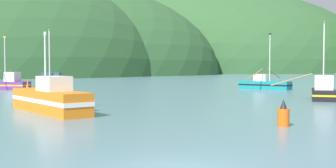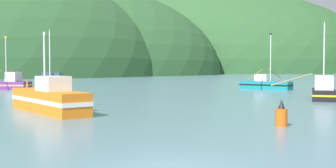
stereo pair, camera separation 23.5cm
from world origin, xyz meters
TOP-DOWN VIEW (x-y plane):
  - hill_far_center at (-41.45, 176.40)m, footprint 146.93×117.55m
  - hill_far_right at (43.77, 251.10)m, footprint 201.10×160.88m
  - fishing_boat_orange at (-7.53, 16.34)m, footprint 7.07×8.95m
  - fishing_boat_brown at (-11.22, 32.50)m, footprint 2.72×8.53m
  - fishing_boat_teal at (15.57, 44.23)m, footprint 7.10×8.28m
  - fishing_boat_black at (15.92, 26.03)m, footprint 9.17×6.60m
  - fishing_boat_purple at (-20.28, 45.84)m, footprint 6.53×11.28m
  - channel_buoy at (6.21, 8.86)m, footprint 0.61×0.61m

SIDE VIEW (x-z plane):
  - hill_far_center at x=-41.45m, z-range -41.41..41.41m
  - hill_far_right at x=43.77m, z-range -51.65..51.65m
  - channel_buoy at x=6.21m, z-range -0.13..1.29m
  - fishing_boat_black at x=15.92m, z-range -3.03..4.49m
  - fishing_boat_teal at x=15.57m, z-range -3.15..4.62m
  - fishing_boat_purple at x=-20.28m, z-range -2.91..4.46m
  - fishing_boat_brown at x=-11.22m, z-range -2.77..4.36m
  - fishing_boat_orange at x=-7.53m, z-range -1.87..3.66m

